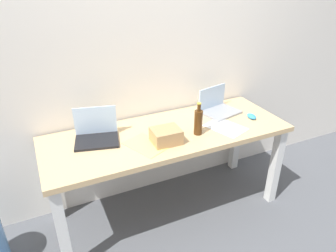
% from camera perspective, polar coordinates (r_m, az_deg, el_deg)
% --- Properties ---
extents(ground_plane, '(8.00, 8.00, 0.00)m').
position_cam_1_polar(ground_plane, '(2.82, 0.00, -14.67)').
color(ground_plane, '#515459').
extents(back_wall, '(5.20, 0.08, 2.60)m').
position_cam_1_polar(back_wall, '(2.53, -3.96, 13.90)').
color(back_wall, silver).
rests_on(back_wall, ground).
extents(desk, '(1.88, 0.68, 0.76)m').
position_cam_1_polar(desk, '(2.43, 0.00, -3.16)').
color(desk, tan).
rests_on(desk, ground).
extents(laptop_left, '(0.35, 0.29, 0.23)m').
position_cam_1_polar(laptop_left, '(2.31, -12.93, -1.40)').
color(laptop_left, black).
rests_on(laptop_left, desk).
extents(laptop_right, '(0.34, 0.30, 0.21)m').
position_cam_1_polar(laptop_right, '(2.71, 9.11, 3.36)').
color(laptop_right, gray).
rests_on(laptop_right, desk).
extents(beer_bottle, '(0.06, 0.06, 0.25)m').
position_cam_1_polar(beer_bottle, '(2.31, 5.55, 0.79)').
color(beer_bottle, '#47280F').
rests_on(beer_bottle, desk).
extents(computer_mouse, '(0.07, 0.11, 0.03)m').
position_cam_1_polar(computer_mouse, '(2.67, 15.01, 1.72)').
color(computer_mouse, '#338CC6').
rests_on(computer_mouse, desk).
extents(cardboard_box, '(0.20, 0.17, 0.11)m').
position_cam_1_polar(cardboard_box, '(2.21, -0.36, -1.82)').
color(cardboard_box, tan).
rests_on(cardboard_box, desk).
extents(paper_yellow_folder, '(0.31, 0.36, 0.00)m').
position_cam_1_polar(paper_yellow_folder, '(2.21, -3.98, -3.45)').
color(paper_yellow_folder, '#F4E06B').
rests_on(paper_yellow_folder, desk).
extents(paper_sheet_front_right, '(0.30, 0.35, 0.00)m').
position_cam_1_polar(paper_sheet_front_right, '(2.48, 10.44, -0.22)').
color(paper_sheet_front_right, white).
rests_on(paper_sheet_front_right, desk).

